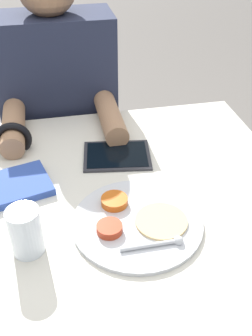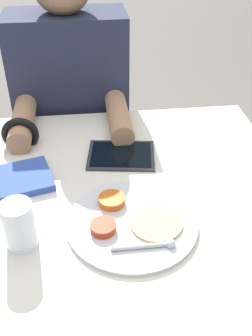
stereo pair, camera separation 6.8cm
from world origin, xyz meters
name	(u,v)px [view 1 (the left image)]	position (x,y,z in m)	size (l,w,h in m)	color
dining_table	(86,291)	(0.00, 0.00, 0.35)	(1.15, 0.89, 0.70)	beige
thali_tray	(137,221)	(0.13, -0.10, 0.71)	(0.30, 0.30, 0.03)	#B7BABF
red_notebook	(10,188)	(-0.16, 0.08, 0.71)	(0.23, 0.19, 0.02)	silver
tablet_device	(117,155)	(0.13, 0.18, 0.71)	(0.21, 0.17, 0.01)	#28282D
person_diner	(63,137)	(-0.01, 0.56, 0.55)	(0.40, 0.46, 1.18)	black
drinking_glass	(26,231)	(-0.12, -0.13, 0.76)	(0.07, 0.07, 0.11)	silver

